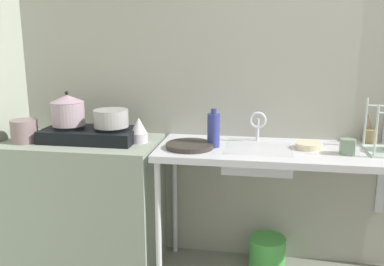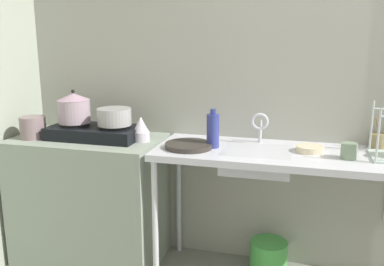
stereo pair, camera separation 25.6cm
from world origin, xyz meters
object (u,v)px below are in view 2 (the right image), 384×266
faucet (260,124)px  utensil_jar (378,141)px  percolator (141,129)px  small_bowl_on_drainboard (310,149)px  pot_on_right_burner (114,117)px  pot_beside_stove (33,127)px  bucket_on_floor (268,258)px  stove (95,132)px  pot_on_left_burner (74,108)px  frying_pan (189,146)px  cup_by_rack (349,151)px  sink_basin (257,160)px  bottle_by_sink (213,130)px

faucet → utensil_jar: bearing=5.2°
percolator → small_bowl_on_drainboard: (1.05, 0.02, -0.06)m
pot_on_right_burner → pot_beside_stove: size_ratio=1.31×
bucket_on_floor → pot_on_right_burner: bearing=-174.6°
stove → faucet: bearing=8.3°
bucket_on_floor → stove: bearing=-175.3°
pot_on_left_burner → pot_on_right_burner: pot_on_left_burner is taller
faucet → pot_beside_stove: bearing=-170.3°
faucet → bucket_on_floor: (0.09, -0.06, -0.88)m
pot_on_right_burner → utensil_jar: (1.61, 0.22, -0.11)m
stove → frying_pan: size_ratio=2.08×
pot_on_right_burner → percolator: bearing=4.8°
stove → cup_by_rack: (1.57, -0.05, 0.00)m
percolator → utensil_jar: size_ratio=0.85×
sink_basin → pot_on_right_burner: bearing=179.5°
pot_beside_stove → cup_by_rack: (1.97, 0.04, -0.03)m
stove → bucket_on_floor: stove is taller
stove → small_bowl_on_drainboard: (1.37, 0.03, -0.03)m
percolator → utensil_jar: (1.44, 0.20, -0.03)m
pot_on_right_burner → small_bowl_on_drainboard: pot_on_right_burner is taller
pot_beside_stove → cup_by_rack: size_ratio=1.88×
pot_beside_stove → sink_basin: (1.46, 0.09, -0.13)m
pot_on_right_burner → percolator: 0.19m
frying_pan → utensil_jar: bearing=14.5°
bottle_by_sink → utensil_jar: bottle_by_sink is taller
utensil_jar → bottle_by_sink: bearing=-166.4°
pot_on_left_burner → utensil_jar: bearing=6.5°
percolator → bottle_by_sink: bearing=-3.5°
pot_on_left_burner → sink_basin: size_ratio=0.54×
pot_on_left_burner → faucet: 1.21m
pot_beside_stove → bucket_on_floor: size_ratio=0.70×
sink_basin → cup_by_rack: 0.52m
stove → pot_beside_stove: size_ratio=3.59×
percolator → cup_by_rack: bearing=-3.1°
pot_on_left_burner → pot_on_right_burner: (0.29, 0.00, -0.04)m
pot_on_left_burner → cup_by_rack: size_ratio=2.48×
utensil_jar → bucket_on_floor: size_ratio=0.78×
utensil_jar → pot_on_right_burner: bearing=-172.3°
pot_beside_stove → faucet: (1.46, 0.25, 0.06)m
stove → pot_on_left_burner: pot_on_left_burner is taller
sink_basin → cup_by_rack: cup_by_rack is taller
stove → faucet: 1.07m
pot_on_right_burner → bottle_by_sink: size_ratio=0.93×
faucet → pot_on_right_burner: bearing=-170.4°
pot_on_right_burner → faucet: pot_on_right_burner is taller
pot_on_left_burner → pot_on_right_burner: size_ratio=1.01×
frying_pan → cup_by_rack: cup_by_rack is taller
percolator → sink_basin: percolator is taller
bottle_by_sink → utensil_jar: 0.99m
pot_on_right_burner → cup_by_rack: (1.43, -0.05, -0.11)m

